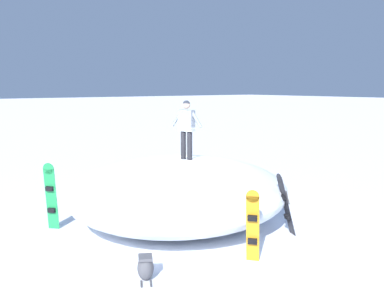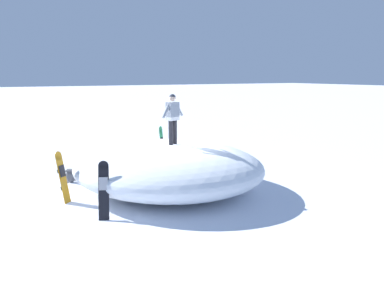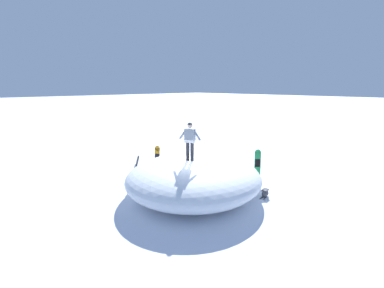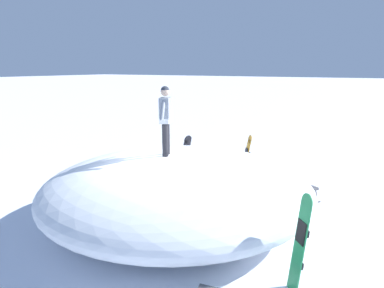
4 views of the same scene
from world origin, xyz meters
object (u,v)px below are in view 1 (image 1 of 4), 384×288
object	(u,v)px
snowboarder_standing	(186,125)
snowboard_primary_upright	(285,203)
backpack_far	(76,206)
snowboard_tertiary_upright	(253,225)
backpack_near	(145,267)
snowboard_secondary_upright	(51,195)

from	to	relation	value
snowboarder_standing	snowboard_primary_upright	xyz separation A→B (m)	(2.60, 1.05, -1.77)
snowboarder_standing	backpack_far	distance (m)	4.00
snowboard_tertiary_upright	snowboarder_standing	bearing A→B (deg)	167.11
backpack_near	backpack_far	xyz separation A→B (m)	(-4.93, 0.58, -0.06)
snowboarder_standing	backpack_far	bearing A→B (deg)	-134.62
snowboard_tertiary_upright	backpack_near	bearing A→B (deg)	-107.43
snowboard_primary_upright	backpack_far	bearing A→B (deg)	-145.44
snowboard_secondary_upright	backpack_far	xyz separation A→B (m)	(-1.11, 1.06, -0.71)
backpack_near	snowboarder_standing	bearing A→B (deg)	132.80
snowboarder_standing	snowboard_secondary_upright	bearing A→B (deg)	-108.92
snowboard_primary_upright	snowboard_secondary_upright	size ratio (longest dim) A/B	0.89
snowboard_secondary_upright	backpack_near	world-z (taller)	snowboard_secondary_upright
snowboard_secondary_upright	snowboard_tertiary_upright	xyz separation A→B (m)	(4.48, 2.59, -0.08)
snowboard_secondary_upright	backpack_far	bearing A→B (deg)	136.28
snowboard_tertiary_upright	backpack_near	world-z (taller)	snowboard_tertiary_upright
snowboard_primary_upright	snowboard_tertiary_upright	distance (m)	1.96
snowboarder_standing	snowboard_primary_upright	size ratio (longest dim) A/B	1.04
snowboarder_standing	backpack_far	size ratio (longest dim) A/B	2.51
snowboarder_standing	backpack_near	size ratio (longest dim) A/B	2.84
snowboard_primary_upright	snowboarder_standing	bearing A→B (deg)	-157.89
snowboarder_standing	snowboard_tertiary_upright	size ratio (longest dim) A/B	1.02
backpack_near	backpack_far	distance (m)	4.96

